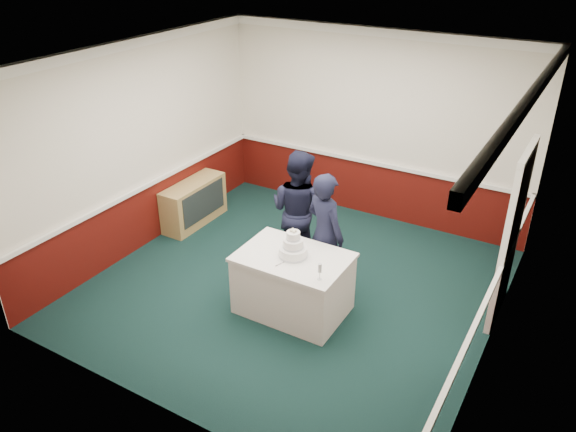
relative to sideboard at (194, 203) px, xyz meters
The scene contains 9 objects.
ground 2.43m from the sideboard, 18.70° to the right, with size 5.00×5.00×0.00m, color #122C2C.
room_shell 2.86m from the sideboard, ahead, with size 5.00×5.00×3.00m.
sideboard is the anchor object (origin of this frame).
cake_table 2.80m from the sideboard, 25.75° to the right, with size 1.32×0.92×0.79m.
wedding_cake 2.85m from the sideboard, 25.75° to the right, with size 0.35×0.35×0.36m.
cake_knife 2.90m from the sideboard, 29.62° to the right, with size 0.01×0.22×0.01m, color silver.
champagne_flute 3.42m from the sideboard, 26.35° to the right, with size 0.05×0.05×0.21m.
person_man 2.12m from the sideboard, ahead, with size 0.83×0.65×1.71m, color black.
person_woman 2.75m from the sideboard, 13.00° to the right, with size 0.60×0.40×1.66m, color black.
Camera 1 is at (3.08, -5.40, 4.31)m, focal length 35.00 mm.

